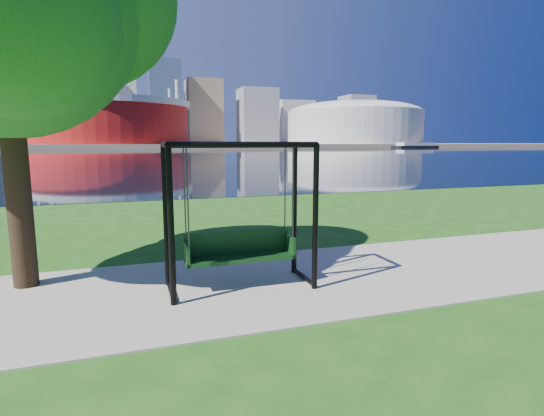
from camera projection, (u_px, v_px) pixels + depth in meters
name	position (u px, v px, depth m)	size (l,w,h in m)	color
ground	(262.00, 275.00, 8.42)	(900.00, 900.00, 0.00)	#1E5114
path	(270.00, 282.00, 7.95)	(120.00, 4.00, 0.03)	#9E937F
river	(138.00, 154.00, 103.88)	(900.00, 180.00, 0.02)	black
far_bank	(131.00, 145.00, 294.68)	(900.00, 228.00, 2.00)	#937F60
stadium	(110.00, 121.00, 223.03)	(83.00, 83.00, 32.00)	maroon
arena	(354.00, 122.00, 268.81)	(84.00, 84.00, 26.56)	beige
skyline	(122.00, 95.00, 300.55)	(392.00, 66.00, 96.50)	gray
swing	(239.00, 219.00, 7.50)	(2.57, 1.13, 2.62)	black
barge	(415.00, 145.00, 223.36)	(28.36, 12.00, 2.75)	black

